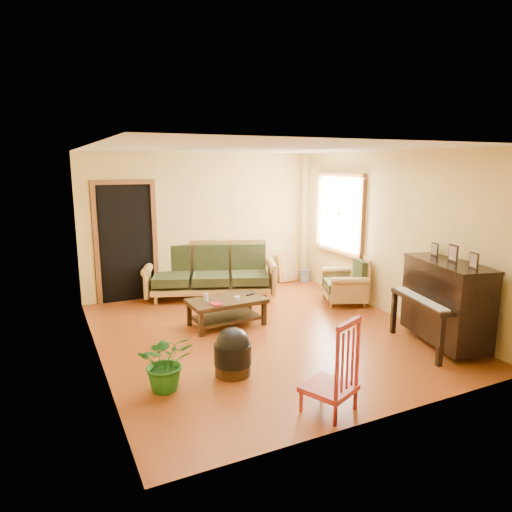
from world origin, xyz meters
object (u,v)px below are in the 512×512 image
piano (446,304)px  footstool (233,357)px  potted_plant (166,361)px  sofa (211,271)px  red_chair (329,365)px  ceramic_crock (305,276)px  armchair (344,280)px  coffee_table (227,312)px

piano → footstool: 2.93m
potted_plant → sofa: bearing=62.0°
red_chair → ceramic_crock: 5.04m
potted_plant → red_chair: bearing=-39.8°
armchair → piano: size_ratio=0.64×
sofa → ceramic_crock: sofa is taller
sofa → piano: 4.01m
coffee_table → red_chair: bearing=-90.1°
ceramic_crock → sofa: bearing=-173.7°
ceramic_crock → potted_plant: size_ratio=0.39×
piano → footstool: bearing=-175.1°
ceramic_crock → piano: bearing=-91.7°
sofa → armchair: 2.38m
piano → red_chair: bearing=-149.7°
coffee_table → potted_plant: 2.06m
footstool → armchair: bearing=31.2°
sofa → armchair: bearing=-12.4°
sofa → red_chair: size_ratio=2.38×
sofa → red_chair: (-0.30, -4.16, -0.01)m
potted_plant → piano: bearing=-6.2°
ceramic_crock → potted_plant: potted_plant is taller
coffee_table → potted_plant: potted_plant is taller
armchair → potted_plant: size_ratio=1.29×
armchair → piano: 2.15m
piano → ceramic_crock: bearing=101.7°
sofa → potted_plant: sofa is taller
coffee_table → armchair: armchair is taller
coffee_table → footstool: size_ratio=2.58×
coffee_table → piano: (2.33, -1.97, 0.37)m
armchair → ceramic_crock: 1.58m
footstool → potted_plant: bearing=-177.5°
red_chair → potted_plant: red_chair is taller
coffee_table → piano: size_ratio=0.87×
piano → footstool: size_ratio=2.97×
coffee_table → ceramic_crock: coffee_table is taller
sofa → potted_plant: (-1.62, -3.05, -0.17)m
footstool → red_chair: bearing=-64.5°
coffee_table → armchair: bearing=4.3°
piano → footstool: piano is taller
sofa → piano: bearing=-38.5°
armchair → ceramic_crock: size_ratio=3.34×
sofa → red_chair: sofa is taller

